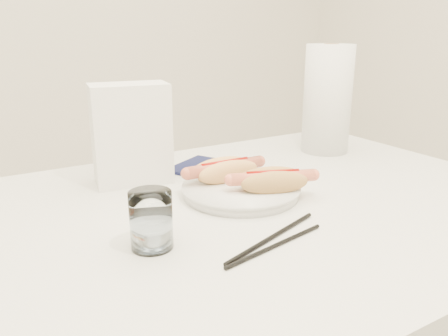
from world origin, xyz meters
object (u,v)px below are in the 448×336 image
table (235,235)px  paper_towel_roll (327,99)px  hotdog_left (225,171)px  plate (241,191)px  water_glass (151,220)px  napkin_box (131,134)px  hotdog_right (273,181)px

table → paper_towel_roll: paper_towel_roll is taller
hotdog_left → plate: bearing=-79.2°
hotdog_left → water_glass: (-0.22, -0.16, 0.00)m
table → paper_towel_roll: size_ratio=4.39×
napkin_box → plate: bearing=-41.7°
plate → hotdog_right: hotdog_right is taller
table → water_glass: water_glass is taller
hotdog_right → paper_towel_roll: 0.41m
hotdog_left → water_glass: 0.27m
napkin_box → table: bearing=-54.0°
paper_towel_roll → hotdog_right: bearing=-146.9°
hotdog_left → hotdog_right: 0.11m
table → hotdog_left: 0.13m
water_glass → napkin_box: 0.31m
water_glass → napkin_box: (0.08, 0.30, 0.06)m
water_glass → paper_towel_roll: size_ratio=0.32×
hotdog_left → hotdog_right: size_ratio=1.05×
plate → water_glass: (-0.23, -0.11, 0.03)m
table → water_glass: size_ratio=13.67×
hotdog_right → table: bearing=-168.8°
hotdog_left → napkin_box: 0.21m
table → plate: plate is taller
water_glass → hotdog_left: bearing=35.7°
water_glass → plate: bearing=26.0°
hotdog_right → napkin_box: bearing=148.7°
table → hotdog_left: bearing=70.9°
table → napkin_box: (-0.11, 0.22, 0.16)m
plate → hotdog_left: 0.06m
table → plate: 0.09m
hotdog_left → water_glass: size_ratio=1.90×
napkin_box → water_glass: bearing=-95.5°
plate → hotdog_left: size_ratio=1.33×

